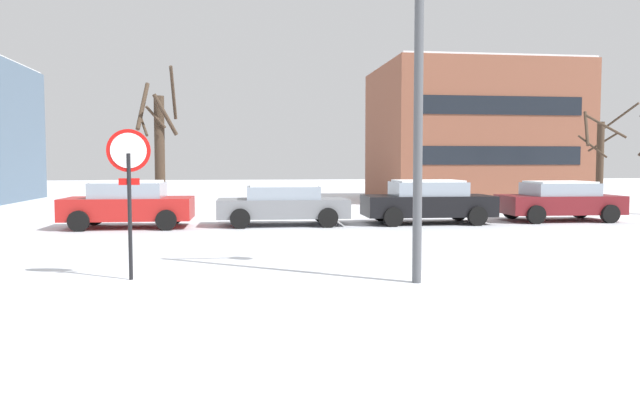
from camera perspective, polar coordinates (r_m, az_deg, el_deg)
The scene contains 11 objects.
ground_plane at distance 12.61m, azimuth -13.16°, elevation -6.14°, with size 120.00×120.00×0.00m, color white.
road_surface at distance 15.60m, azimuth -12.08°, elevation -4.26°, with size 80.00×8.08×0.00m.
stop_sign at distance 11.32m, azimuth -17.43°, elevation 2.30°, with size 0.76×0.10×2.69m.
street_lamp at distance 10.88m, azimuth 10.64°, elevation 12.11°, with size 1.69×0.36×6.18m.
parked_car_red at distance 20.46m, azimuth -17.45°, elevation -0.34°, with size 4.03×2.22×1.51m.
parked_car_gray at distance 20.30m, azimuth -3.49°, elevation -0.39°, with size 4.34×2.12×1.36m.
parked_car_black at distance 21.18m, azimuth 10.02°, elevation -0.12°, with size 4.40×2.17×1.49m.
parked_car_maroon at distance 23.39m, azimuth 21.47°, elevation -0.04°, with size 4.15×2.22×1.42m.
tree_far_left at distance 23.78m, azimuth -14.81°, elevation 4.70°, with size 1.53×1.55×5.64m.
tree_far_mid at distance 26.59m, azimuth 24.69°, elevation 3.36°, with size 2.15×2.15×4.42m.
building_far_right at distance 34.90m, azimuth 13.91°, elevation 6.06°, with size 10.15×8.32×7.37m.
Camera 1 is at (1.23, -12.37, 2.11)m, focal length 34.23 mm.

